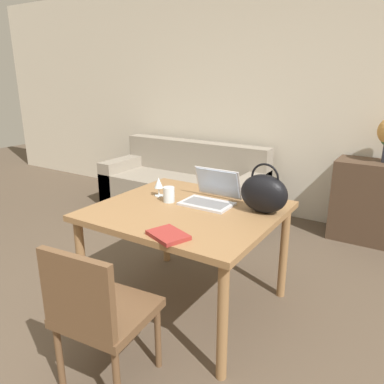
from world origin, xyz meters
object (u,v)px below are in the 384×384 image
Objects in this scene: chair at (98,310)px; laptop at (212,194)px; wine_glass at (159,184)px; handbag at (264,193)px; drinking_glass at (169,194)px; couch at (184,188)px.

chair is 1.12m from laptop.
wine_glass is 0.43× the size of handbag.
laptop is at bearing 31.07° from drinking_glass.
laptop is (0.05, 1.07, 0.34)m from chair.
drinking_glass is at bearing -26.05° from wine_glass.
drinking_glass is (-0.21, 0.91, 0.33)m from chair.
wine_glass is at bearing -173.76° from handbag.
chair is 1.11m from wine_glass.
wine_glass is (-0.40, -0.09, 0.03)m from laptop.
laptop is 0.39m from handbag.
handbag reaches higher than couch.
chair is 0.99m from drinking_glass.
handbag is at bearing -42.62° from couch.
wine_glass is (0.82, -1.56, 0.56)m from couch.
drinking_glass is (-0.26, -0.16, -0.01)m from laptop.
handbag is at bearing 6.24° from wine_glass.
chair reaches higher than couch.
laptop is 2.48× the size of wine_glass.
chair is 0.42× the size of couch.
handbag reaches higher than drinking_glass.
drinking_glass is 0.76× the size of wine_glass.
wine_glass is at bearing 153.95° from drinking_glass.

